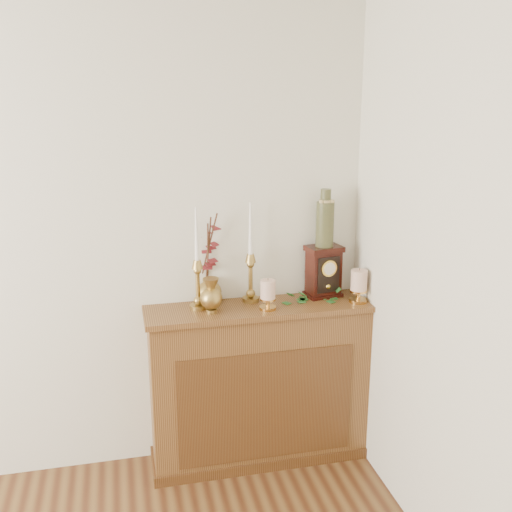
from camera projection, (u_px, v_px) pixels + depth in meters
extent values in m
cube|color=brown|center=(259.00, 386.00, 3.36)|extent=(1.20, 0.30, 0.90)
cube|color=#553518|center=(266.00, 406.00, 3.23)|extent=(0.96, 0.01, 0.63)
cube|color=brown|center=(259.00, 308.00, 3.23)|extent=(1.24, 0.34, 0.03)
cube|color=#553518|center=(259.00, 451.00, 3.47)|extent=(1.23, 0.33, 0.06)
cylinder|color=tan|center=(198.00, 307.00, 3.18)|extent=(0.09, 0.09, 0.02)
sphere|color=tan|center=(198.00, 301.00, 3.17)|extent=(0.05, 0.05, 0.05)
cylinder|color=tan|center=(198.00, 286.00, 3.15)|extent=(0.02, 0.02, 0.16)
sphere|color=tan|center=(197.00, 271.00, 3.13)|extent=(0.04, 0.04, 0.04)
cone|color=tan|center=(197.00, 264.00, 3.12)|extent=(0.06, 0.06, 0.05)
cone|color=white|center=(196.00, 234.00, 3.07)|extent=(0.03, 0.03, 0.29)
cylinder|color=tan|center=(251.00, 299.00, 3.29)|extent=(0.09, 0.09, 0.02)
sphere|color=tan|center=(251.00, 293.00, 3.28)|extent=(0.05, 0.05, 0.05)
cylinder|color=tan|center=(251.00, 279.00, 3.26)|extent=(0.02, 0.02, 0.16)
sphere|color=tan|center=(251.00, 264.00, 3.24)|extent=(0.04, 0.04, 0.04)
cone|color=tan|center=(251.00, 258.00, 3.23)|extent=(0.06, 0.06, 0.05)
cone|color=white|center=(250.00, 229.00, 3.19)|extent=(0.03, 0.03, 0.29)
cylinder|color=tan|center=(212.00, 311.00, 3.12)|extent=(0.06, 0.06, 0.02)
sphere|color=tan|center=(211.00, 298.00, 3.10)|extent=(0.12, 0.12, 0.12)
cone|color=tan|center=(211.00, 284.00, 3.08)|extent=(0.08, 0.08, 0.06)
cylinder|color=tan|center=(209.00, 302.00, 3.27)|extent=(0.06, 0.06, 0.01)
ellipsoid|color=tan|center=(209.00, 292.00, 3.26)|extent=(0.14, 0.14, 0.12)
cylinder|color=tan|center=(209.00, 281.00, 3.24)|extent=(0.07, 0.07, 0.02)
cylinder|color=#472819|center=(208.00, 251.00, 3.21)|extent=(0.01, 0.09, 0.32)
cylinder|color=#472819|center=(208.00, 249.00, 3.20)|extent=(0.03, 0.07, 0.36)
cylinder|color=#472819|center=(209.00, 246.00, 3.20)|extent=(0.09, 0.10, 0.38)
cylinder|color=gold|center=(268.00, 308.00, 3.17)|extent=(0.09, 0.09, 0.02)
cylinder|color=gold|center=(268.00, 303.00, 3.16)|extent=(0.02, 0.02, 0.04)
cylinder|color=gold|center=(268.00, 299.00, 3.16)|extent=(0.08, 0.08, 0.01)
cylinder|color=#FDE7C6|center=(268.00, 289.00, 3.14)|extent=(0.08, 0.08, 0.10)
cylinder|color=#472819|center=(268.00, 279.00, 3.13)|extent=(0.00, 0.00, 0.01)
cylinder|color=gold|center=(358.00, 300.00, 3.28)|extent=(0.10, 0.10, 0.02)
cylinder|color=gold|center=(358.00, 295.00, 3.27)|extent=(0.02, 0.02, 0.04)
cylinder|color=gold|center=(358.00, 291.00, 3.27)|extent=(0.09, 0.09, 0.01)
cylinder|color=#FDE7C6|center=(359.00, 280.00, 3.25)|extent=(0.09, 0.09, 0.11)
cylinder|color=#472819|center=(360.00, 269.00, 3.23)|extent=(0.00, 0.00, 0.01)
cube|color=#245F24|center=(280.00, 300.00, 3.30)|extent=(0.04, 0.04, 0.00)
cube|color=#245F24|center=(333.00, 295.00, 3.38)|extent=(0.05, 0.04, 0.00)
cube|color=#245F24|center=(289.00, 304.00, 3.24)|extent=(0.04, 0.04, 0.00)
cube|color=#245F24|center=(318.00, 298.00, 3.33)|extent=(0.05, 0.05, 0.00)
cube|color=#245F24|center=(318.00, 301.00, 3.29)|extent=(0.05, 0.05, 0.00)
cube|color=#245F24|center=(313.00, 300.00, 3.31)|extent=(0.04, 0.05, 0.00)
cube|color=#245F24|center=(307.00, 297.00, 3.36)|extent=(0.05, 0.05, 0.00)
cube|color=#245F24|center=(302.00, 300.00, 3.31)|extent=(0.05, 0.05, 0.00)
cube|color=#245F24|center=(300.00, 302.00, 3.27)|extent=(0.05, 0.05, 0.00)
cube|color=#245F24|center=(290.00, 295.00, 3.27)|extent=(0.03, 0.04, 0.02)
cube|color=#245F24|center=(302.00, 294.00, 3.23)|extent=(0.04, 0.05, 0.02)
cube|color=#245F24|center=(338.00, 290.00, 3.32)|extent=(0.04, 0.05, 0.02)
cube|color=black|center=(323.00, 294.00, 3.38)|extent=(0.21, 0.16, 0.02)
cube|color=black|center=(323.00, 273.00, 3.35)|extent=(0.19, 0.14, 0.25)
cube|color=black|center=(324.00, 249.00, 3.31)|extent=(0.21, 0.16, 0.03)
cube|color=black|center=(329.00, 275.00, 3.29)|extent=(0.13, 0.03, 0.20)
cylinder|color=gold|center=(329.00, 268.00, 3.28)|extent=(0.09, 0.02, 0.09)
cylinder|color=silver|center=(329.00, 268.00, 3.28)|extent=(0.07, 0.01, 0.07)
sphere|color=gold|center=(328.00, 286.00, 3.31)|extent=(0.03, 0.03, 0.03)
cylinder|color=#1C3827|center=(325.00, 224.00, 3.27)|extent=(0.10, 0.10, 0.25)
cylinder|color=#1C3827|center=(326.00, 197.00, 3.23)|extent=(0.06, 0.06, 0.08)
cylinder|color=tan|center=(326.00, 201.00, 3.24)|extent=(0.07, 0.07, 0.02)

